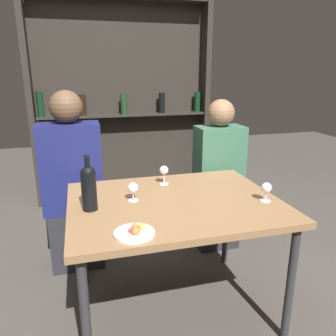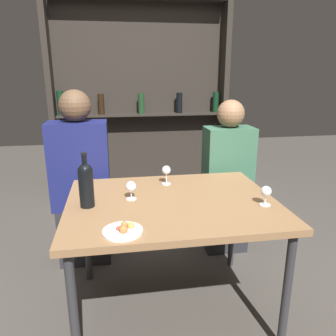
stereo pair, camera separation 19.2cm
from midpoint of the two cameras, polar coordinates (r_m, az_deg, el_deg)
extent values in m
plane|color=#47423D|center=(2.22, -1.69, -23.16)|extent=(10.00, 10.00, 0.00)
cube|color=olive|center=(1.85, -1.87, -6.20)|extent=(1.16, 0.90, 0.04)
cylinder|color=#2D2D30|center=(1.67, -17.65, -24.49)|extent=(0.04, 0.04, 0.68)
cylinder|color=#2D2D30|center=(1.90, 17.72, -18.86)|extent=(0.04, 0.04, 0.68)
cylinder|color=#2D2D30|center=(2.32, -17.06, -11.83)|extent=(0.04, 0.04, 0.68)
cylinder|color=#2D2D30|center=(2.49, 7.95, -9.18)|extent=(0.04, 0.04, 0.68)
cube|color=#28231E|center=(3.77, -9.48, 12.09)|extent=(1.89, 0.02, 2.27)
cube|color=#28231E|center=(3.69, -24.31, 10.78)|extent=(0.06, 0.18, 2.27)
cube|color=#28231E|center=(3.88, 5.03, 12.37)|extent=(0.06, 0.18, 2.27)
cube|color=#28231E|center=(3.69, -9.16, 9.08)|extent=(1.81, 0.18, 0.02)
cylinder|color=black|center=(3.69, -22.82, 10.18)|extent=(0.07, 0.07, 0.26)
cylinder|color=black|center=(3.66, -16.12, 10.48)|extent=(0.07, 0.07, 0.22)
cylinder|color=#19381E|center=(3.66, -9.19, 10.93)|extent=(0.07, 0.07, 0.22)
cylinder|color=black|center=(3.74, -2.59, 11.26)|extent=(0.07, 0.07, 0.22)
cylinder|color=black|center=(3.87, 3.68, 11.43)|extent=(0.07, 0.07, 0.23)
cylinder|color=black|center=(1.76, -16.64, -4.07)|extent=(0.08, 0.08, 0.20)
sphere|color=black|center=(1.73, -16.91, -1.00)|extent=(0.08, 0.08, 0.08)
cylinder|color=black|center=(1.72, -17.03, 0.38)|extent=(0.03, 0.03, 0.09)
cylinder|color=black|center=(1.70, -17.17, 1.97)|extent=(0.03, 0.03, 0.01)
cylinder|color=silver|center=(2.10, -3.32, -2.82)|extent=(0.06, 0.06, 0.00)
cylinder|color=silver|center=(2.09, -3.34, -1.80)|extent=(0.01, 0.01, 0.07)
sphere|color=silver|center=(2.07, -3.36, -0.41)|extent=(0.06, 0.06, 0.06)
cylinder|color=silver|center=(1.86, -9.03, -5.62)|extent=(0.06, 0.06, 0.00)
cylinder|color=silver|center=(1.85, -9.07, -4.77)|extent=(0.01, 0.01, 0.06)
sphere|color=silver|center=(1.83, -9.13, -3.48)|extent=(0.06, 0.06, 0.06)
cylinder|color=silver|center=(1.88, 13.82, -5.62)|extent=(0.06, 0.06, 0.00)
cylinder|color=silver|center=(1.87, 13.88, -4.71)|extent=(0.01, 0.01, 0.06)
sphere|color=silver|center=(1.86, 13.98, -3.40)|extent=(0.06, 0.06, 0.06)
cylinder|color=white|center=(1.50, -9.63, -11.22)|extent=(0.18, 0.18, 0.01)
sphere|color=#C67038|center=(1.47, -9.41, -10.97)|extent=(0.04, 0.04, 0.04)
sphere|color=gold|center=(1.51, -8.25, -10.21)|extent=(0.03, 0.03, 0.03)
sphere|color=#B74C3D|center=(1.50, -10.35, -10.75)|extent=(0.02, 0.02, 0.02)
sphere|color=#C67038|center=(1.52, -9.45, -10.09)|extent=(0.03, 0.03, 0.03)
sphere|color=#B74C3D|center=(1.48, -9.69, -10.85)|extent=(0.03, 0.03, 0.03)
cube|color=#26262B|center=(2.60, -17.60, -11.53)|extent=(0.37, 0.22, 0.45)
cube|color=navy|center=(2.41, -18.71, -0.08)|extent=(0.41, 0.22, 0.63)
sphere|color=brown|center=(2.33, -19.68, 9.99)|extent=(0.22, 0.22, 0.22)
cube|color=#26262B|center=(2.77, 6.41, -9.09)|extent=(0.33, 0.22, 0.45)
cube|color=#38664C|center=(2.59, 6.77, 1.05)|extent=(0.37, 0.22, 0.56)
sphere|color=#8C6647|center=(2.51, 7.06, 9.49)|extent=(0.21, 0.21, 0.21)
camera|label=1|loc=(0.10, -92.86, -0.85)|focal=35.00mm
camera|label=2|loc=(0.10, 87.14, 0.85)|focal=35.00mm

